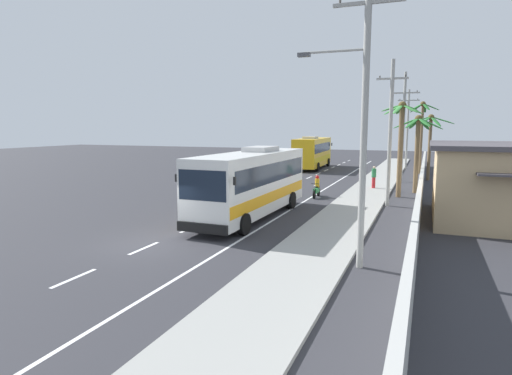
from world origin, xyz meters
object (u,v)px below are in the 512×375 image
at_px(utility_pole_far, 403,126).
at_px(palm_third, 430,132).
at_px(utility_pole_distant, 407,128).
at_px(motorcycle_beside_bus, 317,188).
at_px(coach_bus_foreground, 252,181).
at_px(palm_second, 418,139).
at_px(palm_fourth, 401,132).
at_px(pedestrian_near_kerb, 374,177).
at_px(palm_nearest, 422,123).
at_px(utility_pole_mid, 390,131).
at_px(utility_pole_nearest, 362,112).
at_px(coach_bus_far_lane, 312,152).

relative_size(utility_pole_far, palm_third, 1.60).
bearing_deg(utility_pole_far, utility_pole_distant, 90.85).
relative_size(motorcycle_beside_bus, utility_pole_distant, 0.21).
distance_m(coach_bus_foreground, utility_pole_distant, 33.41).
relative_size(utility_pole_distant, palm_second, 1.58).
bearing_deg(palm_fourth, utility_pole_far, 92.19).
bearing_deg(motorcycle_beside_bus, utility_pole_distant, 78.59).
distance_m(motorcycle_beside_bus, palm_second, 8.83).
xyz_separation_m(pedestrian_near_kerb, utility_pole_far, (1.76, 6.02, 4.09)).
distance_m(utility_pole_distant, palm_nearest, 5.58).
bearing_deg(palm_second, palm_third, 84.35).
relative_size(motorcycle_beside_bus, palm_third, 0.32).
height_order(pedestrian_near_kerb, utility_pole_far, utility_pole_far).
xyz_separation_m(pedestrian_near_kerb, utility_pole_mid, (1.67, -7.08, 3.71)).
bearing_deg(coach_bus_foreground, utility_pole_nearest, -44.25).
xyz_separation_m(palm_third, palm_fourth, (-1.94, -11.44, 0.12)).
height_order(coach_bus_foreground, palm_second, palm_second).
height_order(coach_bus_foreground, palm_nearest, palm_nearest).
height_order(motorcycle_beside_bus, palm_fourth, palm_fourth).
bearing_deg(utility_pole_mid, coach_bus_far_lane, 115.39).
bearing_deg(coach_bus_far_lane, utility_pole_mid, -64.61).
relative_size(utility_pole_nearest, palm_second, 1.76).
distance_m(utility_pole_far, utility_pole_distant, 13.11).
height_order(coach_bus_foreground, utility_pole_mid, utility_pole_mid).
bearing_deg(utility_pole_far, palm_fourth, -87.81).
height_order(palm_nearest, palm_fourth, palm_nearest).
xyz_separation_m(utility_pole_nearest, palm_second, (1.43, 19.60, -1.43)).
bearing_deg(palm_third, coach_bus_foreground, -112.91).
bearing_deg(palm_second, coach_bus_far_lane, 127.30).
distance_m(utility_pole_mid, utility_pole_far, 13.11).
xyz_separation_m(coach_bus_far_lane, pedestrian_near_kerb, (8.99, -15.38, -0.97)).
bearing_deg(palm_second, pedestrian_near_kerb, 169.47).
bearing_deg(coach_bus_far_lane, palm_fourth, -59.09).
distance_m(motorcycle_beside_bus, utility_pole_distant, 25.35).
xyz_separation_m(utility_pole_mid, utility_pole_far, (0.08, 13.10, 0.38)).
xyz_separation_m(palm_nearest, palm_third, (0.82, -5.54, -0.89)).
bearing_deg(pedestrian_near_kerb, utility_pole_far, 32.51).
xyz_separation_m(utility_pole_far, palm_third, (2.30, 2.27, -0.62)).
distance_m(utility_pole_nearest, utility_pole_far, 26.21).
relative_size(coach_bus_foreground, utility_pole_mid, 1.22).
bearing_deg(utility_pole_nearest, motorcycle_beside_bus, 109.10).
height_order(coach_bus_far_lane, utility_pole_far, utility_pole_far).
height_order(utility_pole_far, palm_fourth, utility_pole_far).
height_order(pedestrian_near_kerb, utility_pole_distant, utility_pole_distant).
relative_size(utility_pole_far, palm_fourth, 1.45).
relative_size(motorcycle_beside_bus, pedestrian_near_kerb, 1.11).
bearing_deg(utility_pole_far, coach_bus_foreground, -109.49).
height_order(palm_second, palm_third, palm_third).
height_order(coach_bus_foreground, palm_third, palm_third).
xyz_separation_m(coach_bus_foreground, palm_third, (9.20, 21.76, 2.50)).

